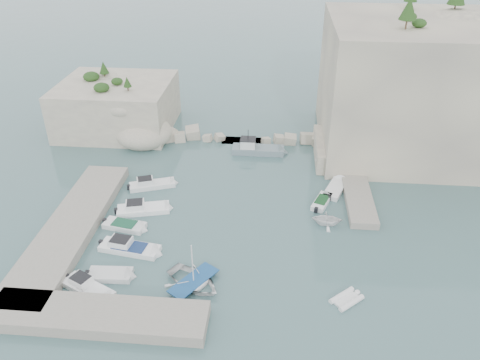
# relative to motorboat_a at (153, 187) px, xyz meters

# --- Properties ---
(ground) EXTENTS (400.00, 400.00, 0.00)m
(ground) POSITION_rel_motorboat_a_xyz_m (10.82, -8.48, 0.00)
(ground) COLOR #456768
(ground) RESTS_ON ground
(cliff_east) EXTENTS (26.00, 22.00, 17.00)m
(cliff_east) POSITION_rel_motorboat_a_xyz_m (33.82, 14.52, 8.50)
(cliff_east) COLOR beige
(cliff_east) RESTS_ON ground
(cliff_terrace) EXTENTS (8.00, 10.00, 2.50)m
(cliff_terrace) POSITION_rel_motorboat_a_xyz_m (23.82, 9.52, 1.25)
(cliff_terrace) COLOR beige
(cliff_terrace) RESTS_ON ground
(outcrop_west) EXTENTS (16.00, 14.00, 7.00)m
(outcrop_west) POSITION_rel_motorboat_a_xyz_m (-9.18, 16.52, 3.50)
(outcrop_west) COLOR beige
(outcrop_west) RESTS_ON ground
(quay_west) EXTENTS (5.00, 24.00, 1.10)m
(quay_west) POSITION_rel_motorboat_a_xyz_m (-6.18, -9.48, 0.55)
(quay_west) COLOR #9E9689
(quay_west) RESTS_ON ground
(quay_south) EXTENTS (18.00, 4.00, 1.10)m
(quay_south) POSITION_rel_motorboat_a_xyz_m (0.82, -20.98, 0.55)
(quay_south) COLOR #9E9689
(quay_south) RESTS_ON ground
(ledge_east) EXTENTS (3.00, 16.00, 0.80)m
(ledge_east) POSITION_rel_motorboat_a_xyz_m (24.32, 1.52, 0.40)
(ledge_east) COLOR #9E9689
(ledge_east) RESTS_ON ground
(breakwater) EXTENTS (28.00, 3.00, 1.40)m
(breakwater) POSITION_rel_motorboat_a_xyz_m (9.82, 13.52, 0.70)
(breakwater) COLOR beige
(breakwater) RESTS_ON ground
(motorboat_a) EXTENTS (6.16, 3.63, 1.40)m
(motorboat_a) POSITION_rel_motorboat_a_xyz_m (0.00, 0.00, 0.00)
(motorboat_a) COLOR white
(motorboat_a) RESTS_ON ground
(motorboat_b) EXTENTS (6.56, 3.48, 1.40)m
(motorboat_b) POSITION_rel_motorboat_a_xyz_m (0.30, -5.16, 0.00)
(motorboat_b) COLOR white
(motorboat_b) RESTS_ON ground
(motorboat_c) EXTENTS (5.13, 2.66, 0.70)m
(motorboat_c) POSITION_rel_motorboat_a_xyz_m (-0.88, -8.32, 0.00)
(motorboat_c) COLOR white
(motorboat_c) RESTS_ON ground
(motorboat_d) EXTENTS (6.79, 2.96, 1.40)m
(motorboat_d) POSITION_rel_motorboat_a_xyz_m (0.77, -11.95, 0.00)
(motorboat_d) COLOR white
(motorboat_d) RESTS_ON ground
(motorboat_e) EXTENTS (4.48, 2.02, 0.70)m
(motorboat_e) POSITION_rel_motorboat_a_xyz_m (0.06, -15.81, 0.00)
(motorboat_e) COLOR silver
(motorboat_e) RESTS_ON ground
(motorboat_f) EXTENTS (5.89, 4.08, 1.40)m
(motorboat_f) POSITION_rel_motorboat_a_xyz_m (-1.25, -17.75, 0.00)
(motorboat_f) COLOR white
(motorboat_f) RESTS_ON ground
(rowboat) EXTENTS (6.68, 6.26, 1.13)m
(rowboat) POSITION_rel_motorboat_a_xyz_m (7.87, -16.13, 0.00)
(rowboat) COLOR white
(rowboat) RESTS_ON ground
(inflatable_dinghy) EXTENTS (3.21, 3.06, 0.44)m
(inflatable_dinghy) POSITION_rel_motorboat_a_xyz_m (21.32, -16.91, 0.00)
(inflatable_dinghy) COLOR white
(inflatable_dinghy) RESTS_ON ground
(tender_east_a) EXTENTS (3.36, 2.94, 1.70)m
(tender_east_a) POSITION_rel_motorboat_a_xyz_m (20.38, -5.86, 0.00)
(tender_east_a) COLOR white
(tender_east_a) RESTS_ON ground
(tender_east_b) EXTENTS (2.84, 4.37, 0.70)m
(tender_east_b) POSITION_rel_motorboat_a_xyz_m (20.10, -1.93, 0.00)
(tender_east_b) COLOR white
(tender_east_b) RESTS_ON ground
(tender_east_c) EXTENTS (3.70, 5.83, 0.70)m
(tender_east_c) POSITION_rel_motorboat_a_xyz_m (21.95, 1.18, 0.00)
(tender_east_c) COLOR white
(tender_east_c) RESTS_ON ground
(tender_east_d) EXTENTS (4.62, 2.79, 1.67)m
(tender_east_d) POSITION_rel_motorboat_a_xyz_m (21.84, 5.96, 0.00)
(tender_east_d) COLOR white
(tender_east_d) RESTS_ON ground
(work_boat) EXTENTS (7.67, 2.28, 2.20)m
(work_boat) POSITION_rel_motorboat_a_xyz_m (12.20, 9.96, 0.00)
(work_boat) COLOR slate
(work_boat) RESTS_ON ground
(rowboat_mast) EXTENTS (0.10, 0.10, 4.20)m
(rowboat_mast) POSITION_rel_motorboat_a_xyz_m (7.87, -16.13, 2.66)
(rowboat_mast) COLOR white
(rowboat_mast) RESTS_ON rowboat
(vegetation) EXTENTS (53.48, 13.88, 13.40)m
(vegetation) POSITION_rel_motorboat_a_xyz_m (28.65, 15.92, 17.93)
(vegetation) COLOR #1E4219
(vegetation) RESTS_ON ground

